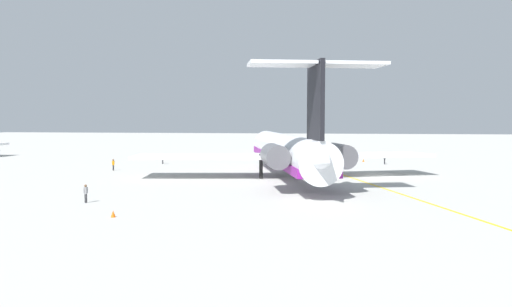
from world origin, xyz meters
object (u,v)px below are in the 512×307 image
(main_jetliner, at_px, (287,151))
(safety_cone_wingtip, at_px, (113,214))
(safety_cone_tail, at_px, (332,159))
(safety_cone_nose, at_px, (363,160))
(ground_crew_portside, at_px, (86,191))
(ground_crew_starboard, at_px, (385,158))
(ground_crew_near_nose, at_px, (163,158))
(ground_crew_near_tail, at_px, (113,163))

(main_jetliner, relative_size, safety_cone_wingtip, 82.75)
(safety_cone_tail, bearing_deg, safety_cone_nose, -106.20)
(ground_crew_portside, bearing_deg, ground_crew_starboard, -92.14)
(ground_crew_starboard, distance_m, safety_cone_tail, 11.02)
(main_jetliner, bearing_deg, safety_cone_wingtip, 142.94)
(safety_cone_tail, bearing_deg, ground_crew_starboard, -125.35)
(ground_crew_portside, height_order, ground_crew_starboard, ground_crew_starboard)
(main_jetliner, distance_m, safety_cone_tail, 29.84)
(safety_cone_nose, bearing_deg, ground_crew_near_nose, 105.50)
(ground_crew_starboard, bearing_deg, main_jetliner, 23.35)
(ground_crew_near_nose, relative_size, safety_cone_nose, 3.04)
(ground_crew_near_nose, bearing_deg, safety_cone_tail, 120.61)
(safety_cone_tail, bearing_deg, safety_cone_wingtip, 162.95)
(main_jetliner, relative_size, safety_cone_tail, 82.75)
(safety_cone_nose, bearing_deg, safety_cone_wingtip, 157.30)
(ground_crew_portside, distance_m, safety_cone_nose, 57.09)
(ground_crew_starboard, relative_size, safety_cone_tail, 3.19)
(safety_cone_nose, relative_size, safety_cone_tail, 1.00)
(ground_crew_near_tail, bearing_deg, safety_cone_tail, 62.64)
(main_jetliner, height_order, ground_crew_near_nose, main_jetliner)
(ground_crew_near_tail, bearing_deg, ground_crew_starboard, 49.45)
(safety_cone_nose, distance_m, safety_cone_wingtip, 60.00)
(ground_crew_near_tail, height_order, safety_cone_nose, ground_crew_near_tail)
(ground_crew_near_tail, relative_size, safety_cone_nose, 3.17)
(safety_cone_wingtip, bearing_deg, ground_crew_starboard, -27.57)
(ground_crew_near_tail, xyz_separation_m, ground_crew_starboard, (16.77, -42.10, 0.01))
(ground_crew_near_tail, height_order, ground_crew_starboard, ground_crew_starboard)
(ground_crew_portside, xyz_separation_m, safety_cone_tail, (51.04, -22.94, -0.83))
(main_jetliner, relative_size, ground_crew_portside, 26.02)
(ground_crew_starboard, relative_size, safety_cone_wingtip, 3.19)
(ground_crew_near_tail, relative_size, safety_cone_tail, 3.17)
(main_jetliner, height_order, ground_crew_starboard, main_jetliner)
(safety_cone_wingtip, height_order, safety_cone_tail, same)
(ground_crew_starboard, height_order, safety_cone_wingtip, ground_crew_starboard)
(ground_crew_near_tail, xyz_separation_m, safety_cone_nose, (21.48, -38.81, -0.83))
(ground_crew_near_tail, bearing_deg, main_jetliner, 15.46)
(main_jetliner, distance_m, ground_crew_near_tail, 27.84)
(main_jetliner, bearing_deg, ground_crew_near_nose, 38.13)
(ground_crew_starboard, distance_m, safety_cone_wingtip, 57.14)
(ground_crew_starboard, bearing_deg, safety_cone_wingtip, 29.28)
(ground_crew_near_nose, distance_m, ground_crew_portside, 40.19)
(safety_cone_nose, bearing_deg, ground_crew_near_tail, 118.97)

